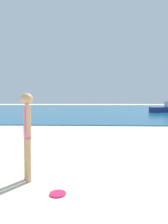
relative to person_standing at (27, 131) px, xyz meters
name	(u,v)px	position (x,y,z in m)	size (l,w,h in m)	color
water	(94,108)	(1.32, 38.56, -0.91)	(160.00, 60.00, 0.06)	#14567F
person_standing	(27,131)	(0.00, 0.00, 0.00)	(0.22, 0.35, 1.65)	tan
frisbee	(58,194)	(0.67, -0.56, -0.93)	(0.27, 0.27, 0.03)	#E51E4C
boat_near	(167,108)	(10.56, 23.14, -0.40)	(4.28, 2.30, 1.39)	navy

